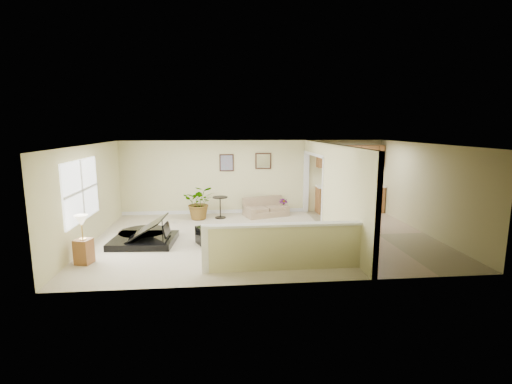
{
  "coord_description": "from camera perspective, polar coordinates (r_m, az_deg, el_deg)",
  "views": [
    {
      "loc": [
        -1.16,
        -9.57,
        2.94
      ],
      "look_at": [
        -0.2,
        0.4,
        1.18
      ],
      "focal_mm": 26.0,
      "sensor_mm": 36.0,
      "label": 1
    }
  ],
  "objects": [
    {
      "name": "front_wall",
      "position": [
        6.88,
        4.38,
        -4.27
      ],
      "size": [
        9.0,
        0.04,
        2.5
      ],
      "primitive_type": "cube",
      "color": "#CBC48A",
      "rests_on": "floor"
    },
    {
      "name": "piano",
      "position": [
        9.98,
        -17.07,
        -3.95
      ],
      "size": [
        1.9,
        1.98,
        1.47
      ],
      "rotation": [
        0.0,
        0.0,
        -0.07
      ],
      "color": "black",
      "rests_on": "floor"
    },
    {
      "name": "piano_bench",
      "position": [
        9.48,
        -7.73,
        -6.81
      ],
      "size": [
        0.57,
        0.74,
        0.44
      ],
      "primitive_type": "cube",
      "rotation": [
        0.0,
        0.0,
        0.41
      ],
      "color": "black",
      "rests_on": "floor"
    },
    {
      "name": "wall_art_left",
      "position": [
        12.6,
        -4.54,
        4.51
      ],
      "size": [
        0.48,
        0.04,
        0.58
      ],
      "color": "#311B12",
      "rests_on": "back_wall"
    },
    {
      "name": "lamp_stand",
      "position": [
        8.92,
        -25.05,
        -7.15
      ],
      "size": [
        0.39,
        0.39,
        1.08
      ],
      "color": "brown",
      "rests_on": "floor"
    },
    {
      "name": "left_wall",
      "position": [
        10.28,
        -24.39,
        -0.4
      ],
      "size": [
        0.04,
        6.0,
        2.5
      ],
      "primitive_type": "cube",
      "color": "#CBC48A",
      "rests_on": "floor"
    },
    {
      "name": "palm_plant",
      "position": [
        12.07,
        -8.66,
        -1.63
      ],
      "size": [
        1.01,
        0.88,
        1.1
      ],
      "color": "black",
      "rests_on": "floor"
    },
    {
      "name": "kitchen_vinyl",
      "position": [
        10.9,
        18.13,
        -6.17
      ],
      "size": [
        2.7,
        6.0,
        0.01
      ],
      "primitive_type": "cube",
      "color": "tan",
      "rests_on": "floor"
    },
    {
      "name": "right_wall",
      "position": [
        11.25,
        24.79,
        0.4
      ],
      "size": [
        0.04,
        6.0,
        2.5
      ],
      "primitive_type": "cube",
      "color": "#CBC48A",
      "rests_on": "floor"
    },
    {
      "name": "left_window",
      "position": [
        9.77,
        -25.32,
        0.23
      ],
      "size": [
        0.05,
        2.15,
        1.45
      ],
      "primitive_type": "cube",
      "color": "white",
      "rests_on": "left_wall"
    },
    {
      "name": "wall_mirror",
      "position": [
        12.68,
        1.13,
        4.8
      ],
      "size": [
        0.55,
        0.04,
        0.55
      ],
      "color": "#311B12",
      "rests_on": "back_wall"
    },
    {
      "name": "loveseat",
      "position": [
        12.47,
        1.51,
        -2.25
      ],
      "size": [
        1.62,
        1.18,
        0.8
      ],
      "rotation": [
        0.0,
        0.0,
        0.3
      ],
      "color": "#9E8064",
      "rests_on": "floor"
    },
    {
      "name": "accent_table",
      "position": [
        12.13,
        -5.53,
        -1.92
      ],
      "size": [
        0.49,
        0.49,
        0.71
      ],
      "color": "black",
      "rests_on": "floor"
    },
    {
      "name": "pony_half_wall",
      "position": [
        7.76,
        3.97,
        -8.23
      ],
      "size": [
        3.42,
        0.22,
        1.0
      ],
      "color": "#CBC48A",
      "rests_on": "floor"
    },
    {
      "name": "interior_partition",
      "position": [
        10.4,
        11.1,
        0.25
      ],
      "size": [
        0.18,
        5.99,
        2.5
      ],
      "color": "#CBC48A",
      "rests_on": "floor"
    },
    {
      "name": "kitchen_cabinets",
      "position": [
        13.21,
        13.79,
        0.66
      ],
      "size": [
        2.36,
        0.65,
        2.33
      ],
      "color": "brown",
      "rests_on": "floor"
    },
    {
      "name": "back_wall",
      "position": [
        12.74,
        -0.24,
        2.34
      ],
      "size": [
        9.0,
        0.04,
        2.5
      ],
      "primitive_type": "cube",
      "color": "#CBC48A",
      "rests_on": "floor"
    },
    {
      "name": "floor",
      "position": [
        10.08,
        1.35,
        -7.0
      ],
      "size": [
        9.0,
        9.0,
        0.0
      ],
      "primitive_type": "plane",
      "color": "beige",
      "rests_on": "ground"
    },
    {
      "name": "ceiling",
      "position": [
        9.65,
        1.41,
        7.35
      ],
      "size": [
        9.0,
        6.0,
        0.04
      ],
      "primitive_type": "cube",
      "color": "silver",
      "rests_on": "back_wall"
    },
    {
      "name": "small_plant",
      "position": [
        12.59,
        4.18,
        -2.47
      ],
      "size": [
        0.34,
        0.34,
        0.55
      ],
      "color": "black",
      "rests_on": "floor"
    }
  ]
}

